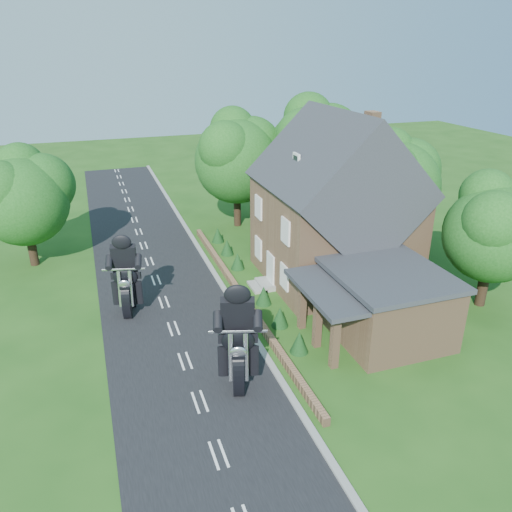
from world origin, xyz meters
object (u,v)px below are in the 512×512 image
object	(u,v)px
annex	(383,302)
motorcycle_follow	(129,302)
garden_wall	(241,295)
motorcycle_lead	(239,372)
house	(335,211)

from	to	relation	value
annex	motorcycle_follow	world-z (taller)	annex
garden_wall	motorcycle_lead	bearing A→B (deg)	-108.17
house	motorcycle_lead	bearing A→B (deg)	-135.47
motorcycle_lead	house	bearing A→B (deg)	-118.79
garden_wall	house	bearing A→B (deg)	9.17
house	annex	size ratio (longest dim) A/B	1.45
motorcycle_follow	annex	bearing A→B (deg)	166.53
house	motorcycle_lead	world-z (taller)	house
house	garden_wall	bearing A→B (deg)	-170.83
annex	house	bearing A→B (deg)	84.76
motorcycle_lead	motorcycle_follow	xyz separation A→B (m)	(-3.77, 7.93, -0.05)
annex	motorcycle_follow	size ratio (longest dim) A/B	4.75
house	annex	world-z (taller)	house
motorcycle_lead	motorcycle_follow	size ratio (longest dim) A/B	1.07
motorcycle_follow	garden_wall	bearing A→B (deg)	-169.47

